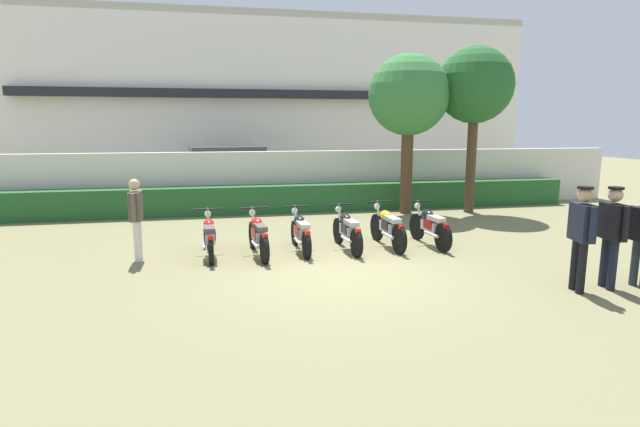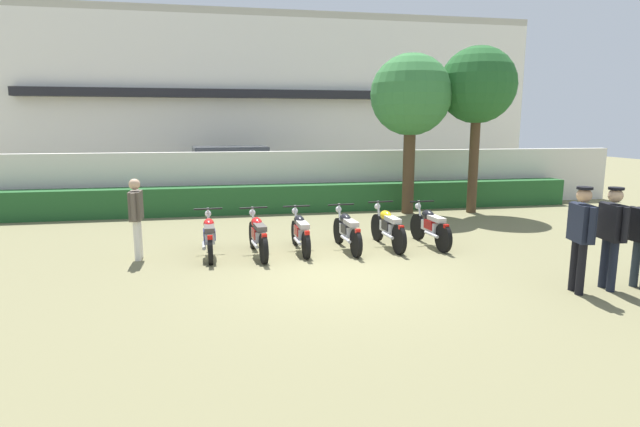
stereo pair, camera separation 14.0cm
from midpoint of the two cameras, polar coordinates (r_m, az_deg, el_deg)
name	(u,v)px [view 2 (the right image)]	position (r m, az deg, el deg)	size (l,w,h in m)	color
ground	(340,273)	(9.34, 2.73, -6.83)	(60.00, 60.00, 0.00)	olive
building	(264,102)	(25.69, -6.21, 12.47)	(24.49, 6.50, 7.59)	white
compound_wall	(289,180)	(16.39, -3.34, 3.84)	(23.26, 0.30, 1.86)	silver
hedge_row	(292,198)	(15.76, -2.99, 1.74)	(18.61, 0.70, 0.85)	#235628
parked_car	(235,172)	(19.45, -9.49, 4.73)	(4.69, 2.53, 1.89)	black
tree_near_inspector	(411,96)	(15.61, 10.55, 12.95)	(2.42, 2.42, 4.80)	#4C3823
tree_far_side	(478,87)	(16.21, 17.73, 13.58)	(2.28, 2.28, 5.02)	#4C3823
motorcycle_in_row_0	(209,236)	(10.67, -12.11, -2.47)	(0.60, 1.87, 0.94)	black
motorcycle_in_row_1	(258,235)	(10.54, -6.70, -2.41)	(0.60, 1.89, 0.96)	black
motorcycle_in_row_2	(300,232)	(10.81, -1.88, -2.08)	(0.60, 1.80, 0.94)	black
motorcycle_in_row_3	(347,230)	(10.95, 3.45, -1.90)	(0.60, 1.86, 0.95)	black
motorcycle_in_row_4	(388,227)	(11.29, 8.06, -1.54)	(0.60, 1.92, 0.98)	black
motorcycle_in_row_5	(430,226)	(11.59, 12.76, -1.41)	(0.60, 1.85, 0.97)	black
inspector_person	(136,212)	(10.71, -19.82, 0.14)	(0.22, 0.67, 1.65)	silver
officer_0	(581,230)	(9.12, 27.94, -1.69)	(0.31, 0.68, 1.74)	black
officer_1	(612,229)	(9.55, 30.64, -1.57)	(0.28, 0.68, 1.72)	black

